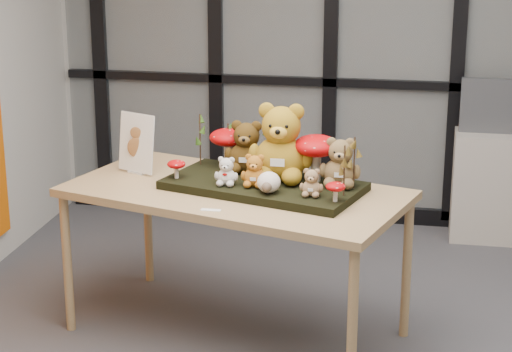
% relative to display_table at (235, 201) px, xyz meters
% --- Properties ---
extents(room_shell, '(5.00, 5.00, 5.00)m').
position_rel_display_table_xyz_m(room_shell, '(0.73, -0.46, 0.91)').
color(room_shell, beige).
rests_on(room_shell, floor).
extents(glass_partition, '(4.90, 0.06, 2.78)m').
position_rel_display_table_xyz_m(glass_partition, '(0.73, 2.01, 0.64)').
color(glass_partition, '#2D383F').
rests_on(glass_partition, floor).
extents(display_table, '(1.97, 1.37, 0.84)m').
position_rel_display_table_xyz_m(display_table, '(0.00, 0.00, 0.00)').
color(display_table, tan).
rests_on(display_table, floor).
extents(diorama_tray, '(1.13, 0.79, 0.04)m').
position_rel_display_table_xyz_m(diorama_tray, '(0.15, 0.03, 0.09)').
color(diorama_tray, black).
rests_on(diorama_tray, display_table).
extents(bear_pooh_yellow, '(0.43, 0.41, 0.46)m').
position_rel_display_table_xyz_m(bear_pooh_yellow, '(0.23, 0.09, 0.34)').
color(bear_pooh_yellow, '#A17819').
rests_on(bear_pooh_yellow, diorama_tray).
extents(bear_brown_medium, '(0.29, 0.28, 0.32)m').
position_rel_display_table_xyz_m(bear_brown_medium, '(0.02, 0.20, 0.27)').
color(bear_brown_medium, '#452E0E').
rests_on(bear_brown_medium, diorama_tray).
extents(bear_tan_back, '(0.27, 0.25, 0.29)m').
position_rel_display_table_xyz_m(bear_tan_back, '(0.55, 0.03, 0.25)').
color(bear_tan_back, brown).
rests_on(bear_tan_back, diorama_tray).
extents(bear_small_yellow, '(0.18, 0.17, 0.19)m').
position_rel_display_table_xyz_m(bear_small_yellow, '(0.12, -0.06, 0.20)').
color(bear_small_yellow, '#B6691C').
rests_on(bear_small_yellow, diorama_tray).
extents(bear_white_bow, '(0.16, 0.15, 0.17)m').
position_rel_display_table_xyz_m(bear_white_bow, '(-0.03, -0.06, 0.19)').
color(bear_white_bow, silver).
rests_on(bear_white_bow, diorama_tray).
extents(bear_beige_small, '(0.15, 0.14, 0.16)m').
position_rel_display_table_xyz_m(bear_beige_small, '(0.43, -0.17, 0.19)').
color(bear_beige_small, '#9F7A52').
rests_on(bear_beige_small, diorama_tray).
extents(plush_cream_hedgehog, '(0.11, 0.11, 0.12)m').
position_rel_display_table_xyz_m(plush_cream_hedgehog, '(0.21, -0.15, 0.17)').
color(plush_cream_hedgehog, white).
rests_on(plush_cream_hedgehog, diorama_tray).
extents(mushroom_back_left, '(0.21, 0.21, 0.24)m').
position_rel_display_table_xyz_m(mushroom_back_left, '(-0.10, 0.30, 0.23)').
color(mushroom_back_left, '#AA0508').
rests_on(mushroom_back_left, diorama_tray).
extents(mushroom_back_right, '(0.25, 0.25, 0.27)m').
position_rel_display_table_xyz_m(mushroom_back_right, '(0.42, 0.10, 0.25)').
color(mushroom_back_right, '#AA0508').
rests_on(mushroom_back_right, diorama_tray).
extents(mushroom_front_left, '(0.10, 0.10, 0.11)m').
position_rel_display_table_xyz_m(mushroom_front_left, '(-0.33, 0.01, 0.16)').
color(mushroom_front_left, '#AA0508').
rests_on(mushroom_front_left, diorama_tray).
extents(mushroom_front_right, '(0.10, 0.10, 0.11)m').
position_rel_display_table_xyz_m(mushroom_front_right, '(0.56, -0.24, 0.16)').
color(mushroom_front_right, '#AA0508').
rests_on(mushroom_front_right, diorama_tray).
extents(sprig_green_far_left, '(0.05, 0.05, 0.29)m').
position_rel_display_table_xyz_m(sprig_green_far_left, '(-0.26, 0.29, 0.26)').
color(sprig_green_far_left, '#16370C').
rests_on(sprig_green_far_left, diorama_tray).
extents(sprig_green_mid_left, '(0.05, 0.05, 0.24)m').
position_rel_display_table_xyz_m(sprig_green_mid_left, '(-0.10, 0.30, 0.23)').
color(sprig_green_mid_left, '#16370C').
rests_on(sprig_green_mid_left, diorama_tray).
extents(sprig_dry_far_right, '(0.05, 0.05, 0.28)m').
position_rel_display_table_xyz_m(sprig_dry_far_right, '(0.63, -0.00, 0.25)').
color(sprig_dry_far_right, brown).
rests_on(sprig_dry_far_right, diorama_tray).
extents(sprig_dry_mid_right, '(0.05, 0.05, 0.26)m').
position_rel_display_table_xyz_m(sprig_dry_mid_right, '(0.59, -0.13, 0.24)').
color(sprig_dry_mid_right, brown).
rests_on(sprig_dry_mid_right, diorama_tray).
extents(sprig_green_centre, '(0.05, 0.05, 0.25)m').
position_rel_display_table_xyz_m(sprig_green_centre, '(0.15, 0.24, 0.24)').
color(sprig_green_centre, '#16370C').
rests_on(sprig_green_centre, diorama_tray).
extents(sign_holder, '(0.24, 0.14, 0.34)m').
position_rel_display_table_xyz_m(sign_holder, '(-0.61, 0.21, 0.23)').
color(sign_holder, silver).
rests_on(sign_holder, display_table).
extents(label_card, '(0.10, 0.03, 0.00)m').
position_rel_display_table_xyz_m(label_card, '(-0.05, -0.36, 0.07)').
color(label_card, white).
rests_on(label_card, display_table).
extents(cabinet, '(0.58, 0.34, 0.77)m').
position_rel_display_table_xyz_m(cabinet, '(1.48, 1.81, -0.39)').
color(cabinet, '#B0A89D').
rests_on(cabinet, floor).
extents(monitor, '(0.54, 0.06, 0.38)m').
position_rel_display_table_xyz_m(monitor, '(1.48, 1.82, 0.19)').
color(monitor, '#4A4C51').
rests_on(monitor, cabinet).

